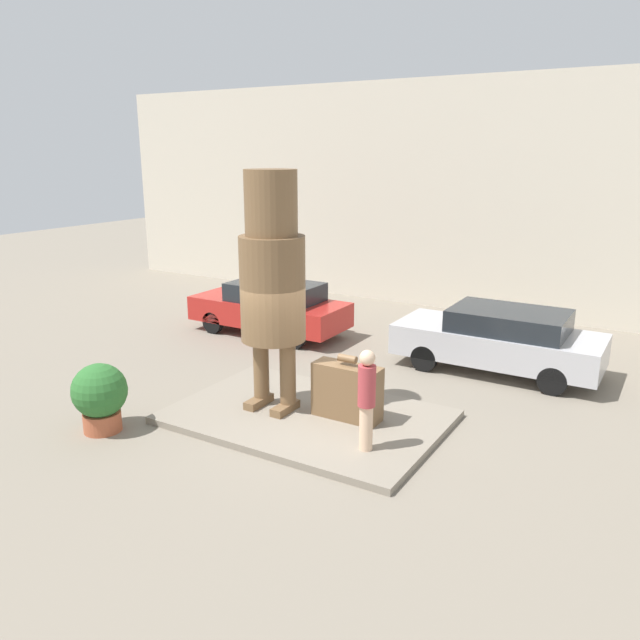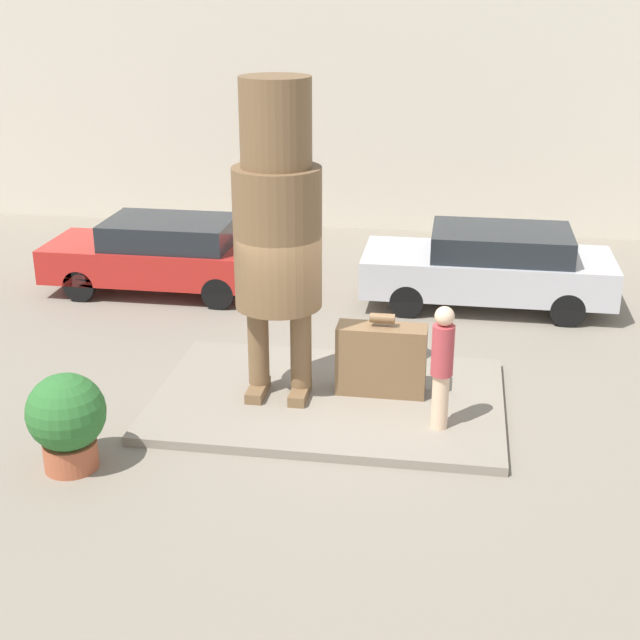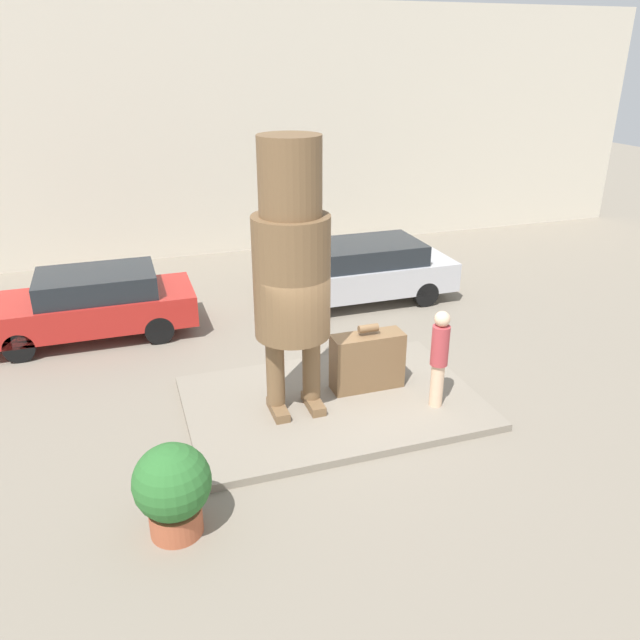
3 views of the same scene
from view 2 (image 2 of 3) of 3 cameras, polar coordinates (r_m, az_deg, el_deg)
name	(u,v)px [view 2 (image 2 of 3)]	position (r m, az deg, el deg)	size (l,w,h in m)	color
ground_plane	(329,403)	(12.98, 0.55, -5.35)	(60.00, 60.00, 0.00)	gray
pedestal	(329,399)	(12.95, 0.55, -5.09)	(5.00, 3.36, 0.13)	gray
building_backdrop	(392,80)	(21.58, 4.62, 15.08)	(28.00, 0.60, 7.06)	beige
statue_figure	(277,218)	(12.09, -2.75, 6.55)	(1.21, 1.21, 4.48)	brown
giant_suitcase	(381,359)	(12.84, 3.95, -2.51)	(1.28, 0.46, 1.22)	brown
tourist	(442,363)	(11.75, 7.82, -2.72)	(0.29, 0.29, 1.73)	beige
parked_car_red	(163,254)	(17.55, -10.03, 4.20)	(4.37, 1.76, 1.45)	#B2231E
parked_car_silver	(490,266)	(16.80, 10.83, 3.44)	(4.57, 1.87, 1.48)	#B7B7BC
planter_pot	(67,419)	(11.49, -15.90, -6.09)	(0.98, 0.98, 1.27)	#AD5638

